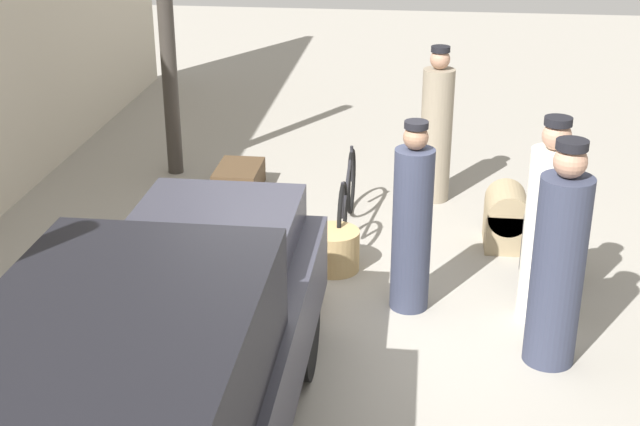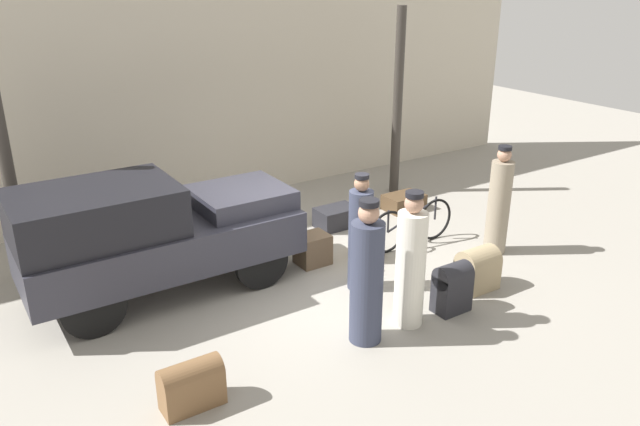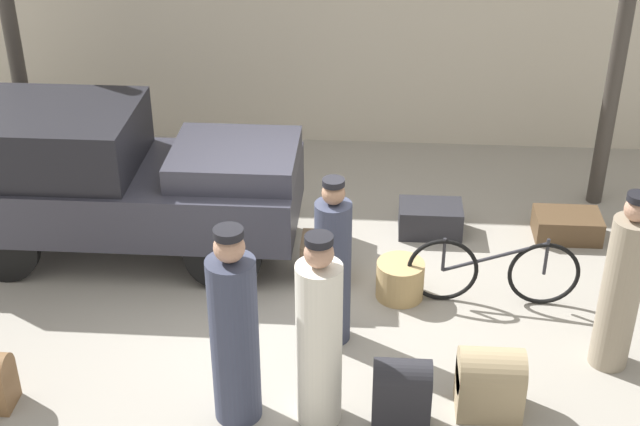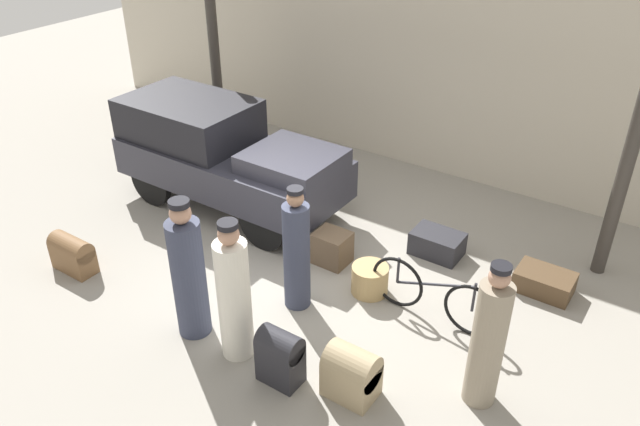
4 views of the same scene
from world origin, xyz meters
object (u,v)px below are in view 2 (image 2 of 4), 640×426
at_px(porter_lifting_near_truck, 367,278).
at_px(porter_carrying_trunk, 410,265).
at_px(wicker_basket, 365,246).
at_px(trunk_large_brown, 336,217).
at_px(bicycle, 412,225).
at_px(trunk_umber_medium, 404,202).
at_px(trunk_wicker_pale, 452,286).
at_px(trunk_barrel_dark, 477,268).
at_px(porter_standing_middle, 499,204).
at_px(suitcase_small_leather, 313,249).
at_px(suitcase_black_upright, 191,384).
at_px(conductor_in_dark_uniform, 360,237).
at_px(truck, 149,232).

height_order(porter_lifting_near_truck, porter_carrying_trunk, porter_lifting_near_truck).
relative_size(wicker_basket, trunk_large_brown, 0.68).
distance_m(bicycle, trunk_umber_medium, 1.74).
distance_m(trunk_wicker_pale, trunk_barrel_dark, 0.82).
height_order(porter_standing_middle, suitcase_small_leather, porter_standing_middle).
bearing_deg(suitcase_small_leather, trunk_wicker_pale, -70.71).
bearing_deg(trunk_umber_medium, trunk_large_brown, -179.82).
relative_size(porter_carrying_trunk, suitcase_black_upright, 2.77).
distance_m(trunk_umber_medium, trunk_large_brown, 1.59).
xyz_separation_m(porter_carrying_trunk, trunk_umber_medium, (2.67, 3.24, -0.70)).
bearing_deg(suitcase_black_upright, bicycle, 22.02).
relative_size(wicker_basket, suitcase_small_leather, 1.01).
relative_size(bicycle, conductor_in_dark_uniform, 1.01).
bearing_deg(conductor_in_dark_uniform, trunk_large_brown, 63.75).
distance_m(porter_carrying_trunk, trunk_large_brown, 3.48).
bearing_deg(trunk_barrel_dark, trunk_large_brown, 97.24).
bearing_deg(porter_lifting_near_truck, truck, 124.47).
distance_m(porter_lifting_near_truck, trunk_wicker_pale, 1.49).
xyz_separation_m(trunk_umber_medium, suitcase_black_upright, (-5.70, -3.28, 0.13)).
relative_size(trunk_large_brown, suitcase_black_upright, 1.11).
bearing_deg(suitcase_small_leather, wicker_basket, -20.20).
relative_size(trunk_umber_medium, trunk_barrel_dark, 1.19).
height_order(conductor_in_dark_uniform, porter_carrying_trunk, porter_carrying_trunk).
bearing_deg(trunk_barrel_dark, bicycle, 83.56).
bearing_deg(trunk_umber_medium, conductor_in_dark_uniform, -141.31).
relative_size(porter_carrying_trunk, trunk_wicker_pale, 2.61).
bearing_deg(porter_lifting_near_truck, suitcase_small_leather, 74.42).
xyz_separation_m(bicycle, porter_standing_middle, (1.01, -0.92, 0.45)).
height_order(bicycle, trunk_wicker_pale, bicycle).
distance_m(trunk_wicker_pale, suitcase_black_upright, 3.73).
distance_m(suitcase_black_upright, trunk_barrel_dark, 4.51).
bearing_deg(trunk_barrel_dark, porter_standing_middle, 31.77).
height_order(wicker_basket, suitcase_small_leather, suitcase_small_leather).
height_order(suitcase_small_leather, trunk_large_brown, suitcase_small_leather).
bearing_deg(trunk_barrel_dark, porter_carrying_trunk, -172.62).
bearing_deg(trunk_umber_medium, trunk_wicker_pale, -120.70).
xyz_separation_m(conductor_in_dark_uniform, trunk_umber_medium, (2.62, 2.10, -0.66)).
xyz_separation_m(porter_standing_middle, trunk_umber_medium, (0.01, 2.31, -0.68)).
distance_m(truck, conductor_in_dark_uniform, 2.96).
xyz_separation_m(conductor_in_dark_uniform, suitcase_black_upright, (-3.08, -1.18, -0.52)).
xyz_separation_m(truck, porter_carrying_trunk, (2.51, -2.62, -0.11)).
height_order(bicycle, trunk_umber_medium, bicycle).
relative_size(porter_standing_middle, conductor_in_dark_uniform, 1.03).
bearing_deg(porter_carrying_trunk, porter_standing_middle, 19.25).
height_order(truck, porter_carrying_trunk, porter_carrying_trunk).
bearing_deg(porter_lifting_near_truck, wicker_basket, 53.20).
bearing_deg(truck, trunk_wicker_pale, -40.05).
bearing_deg(conductor_in_dark_uniform, suitcase_small_leather, 97.79).
height_order(porter_carrying_trunk, trunk_wicker_pale, porter_carrying_trunk).
bearing_deg(suitcase_black_upright, wicker_basket, 27.32).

